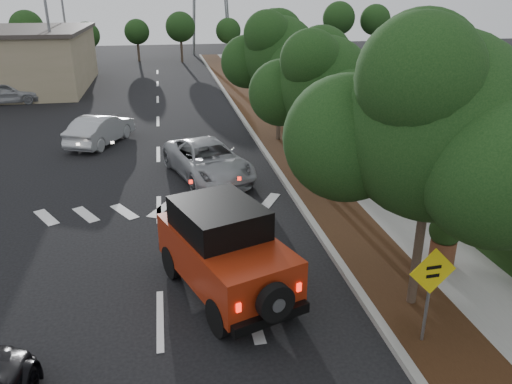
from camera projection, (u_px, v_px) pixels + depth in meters
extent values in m
plane|color=black|center=(160.00, 320.00, 10.84)|extent=(120.00, 120.00, 0.00)
cube|color=#9E9B93|center=(262.00, 147.00, 22.52)|extent=(0.20, 70.00, 0.15)
cube|color=black|center=(283.00, 146.00, 22.70)|extent=(1.80, 70.00, 0.12)
cube|color=gray|center=(323.00, 144.00, 23.02)|extent=(2.00, 70.00, 0.12)
cube|color=black|center=(352.00, 135.00, 23.12)|extent=(0.80, 70.00, 0.80)
cylinder|color=black|center=(173.00, 262.00, 12.33)|extent=(0.55, 0.88, 0.83)
cylinder|color=black|center=(231.00, 246.00, 13.09)|extent=(0.55, 0.88, 0.83)
cylinder|color=black|center=(220.00, 317.00, 10.25)|extent=(0.55, 0.88, 0.83)
cylinder|color=black|center=(286.00, 294.00, 11.01)|extent=(0.55, 0.88, 0.83)
cube|color=#9A250E|center=(226.00, 256.00, 11.46)|extent=(3.05, 4.23, 1.03)
cube|color=black|center=(219.00, 217.00, 11.39)|extent=(2.33, 2.56, 0.66)
cube|color=#9A250E|center=(200.00, 234.00, 12.65)|extent=(1.90, 1.56, 0.85)
cube|color=black|center=(271.00, 318.00, 10.04)|extent=(1.73, 0.78, 0.23)
cylinder|color=black|center=(275.00, 302.00, 9.75)|extent=(0.82, 0.48, 0.79)
cube|color=#FF190C|center=(239.00, 308.00, 9.58)|extent=(0.11, 0.07, 0.19)
cube|color=#FF190C|center=(299.00, 287.00, 10.24)|extent=(0.11, 0.07, 0.19)
imported|color=#989B9F|center=(208.00, 160.00, 18.82)|extent=(3.54, 5.39, 1.38)
imported|color=#A8AAB0|center=(101.00, 129.00, 23.04)|extent=(2.97, 4.33, 1.35)
imported|color=#9A9CA2|center=(5.00, 92.00, 31.29)|extent=(4.32, 2.15, 1.41)
cylinder|color=slate|center=(428.00, 299.00, 9.69)|extent=(0.07, 0.07, 1.93)
cube|color=yellow|center=(433.00, 271.00, 9.42)|extent=(0.99, 0.08, 0.99)
cube|color=black|center=(434.00, 268.00, 9.37)|extent=(0.31, 0.03, 0.07)
cube|color=black|center=(433.00, 276.00, 9.44)|extent=(0.28, 0.03, 0.07)
cylinder|color=brown|center=(442.00, 252.00, 12.71)|extent=(0.65, 0.65, 0.64)
sphere|color=black|center=(446.00, 230.00, 12.48)|extent=(0.80, 0.80, 0.80)
imported|color=black|center=(446.00, 227.00, 12.45)|extent=(0.69, 0.60, 0.76)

